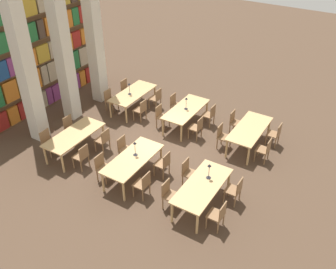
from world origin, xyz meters
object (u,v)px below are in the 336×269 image
Objects in this scene: chair_10 at (163,163)px; chair_18 at (103,139)px; chair_11 at (125,148)px; desk_lamp_1 at (135,146)px; chair_23 at (126,89)px; pillar_center at (61,43)px; chair_12 at (197,127)px; desk_lamp_2 at (186,101)px; reading_table_5 at (133,94)px; chair_16 at (82,156)px; chair_13 at (161,116)px; desk_lamp_0 at (209,169)px; reading_table_2 at (133,160)px; chair_15 at (175,104)px; chair_4 at (265,149)px; chair_0 at (218,215)px; chair_19 at (71,127)px; reading_table_0 at (202,187)px; chair_14 at (210,114)px; pillar_left at (23,59)px; pillar_right at (93,30)px; chair_5 at (223,136)px; chair_3 at (189,172)px; reading_table_1 at (250,130)px; chair_9 at (103,167)px; chair_17 at (48,142)px; chair_8 at (143,184)px; chair_2 at (235,190)px; chair_22 at (156,98)px; chair_21 at (110,100)px; chair_6 at (275,134)px; chair_7 at (235,122)px; reading_table_4 at (74,136)px; chair_20 at (141,109)px; desk_lamp_3 at (129,87)px.

chair_10 is 2.43m from chair_18.
chair_11 is at bearing 90.00° from chair_10.
desk_lamp_1 reaches higher than chair_23.
chair_12 is (1.19, -4.89, -2.53)m from pillar_center.
reading_table_5 is at bearing 89.39° from desk_lamp_2.
chair_11 is 0.93m from chair_18.
desk_lamp_1 is 0.57× the size of chair_16.
desk_lamp_0 is at bearing 51.55° from chair_13.
chair_15 is (3.96, 0.83, -0.20)m from reading_table_2.
desk_lamp_2 is (0.51, 3.24, 0.60)m from chair_4.
chair_19 is (1.11, 6.30, 0.00)m from chair_0.
reading_table_0 is at bearing -104.61° from pillar_center.
chair_11 is 3.69m from chair_14.
pillar_left reaches higher than chair_14.
desk_lamp_0 is at bearing -114.79° from pillar_right.
chair_3 is at bearing -1.37° from chair_5.
reading_table_1 is 3.34m from chair_10.
pillar_center is 2.97m from chair_19.
desk_lamp_1 is at bearing 77.75° from chair_0.
chair_9 is 0.40× the size of reading_table_5.
chair_17 is at bearing -77.23° from chair_3.
pillar_center is at bearing 65.27° from chair_8.
reading_table_1 is at bearing -0.92° from reading_table_0.
chair_8 is (-3.99, 1.68, -0.20)m from reading_table_1.
chair_19 is (-2.32, 6.35, 0.00)m from chair_4.
chair_5 is 4.77m from chair_16.
reading_table_1 is 2.47× the size of chair_18.
chair_22 is at bearing 55.26° from chair_2.
pillar_right is at bearing -117.82° from chair_21.
chair_9 and chair_15 have the same top height.
chair_13 is 1.00× the size of chair_15.
chair_22 is at bearing -77.22° from pillar_right.
chair_10 is (-2.89, 1.68, -0.20)m from reading_table_1.
desk_lamp_0 is (0.89, 0.74, 0.61)m from chair_0.
chair_8 is 1.00× the size of chair_22.
pillar_right is 2.78× the size of reading_table_2.
chair_13 and chair_23 have the same top height.
chair_13 reaches higher than reading_table_0.
pillar_center is 6.87× the size of chair_6.
chair_7 is 1.76× the size of desk_lamp_1.
reading_table_5 is 2.47× the size of chair_22.
reading_table_4 is 4.02m from chair_22.
chair_17 is 3.99m from reading_table_5.
chair_9 is 3.61m from chair_20.
chair_16 is at bearing -71.77° from chair_3.
pillar_right is 2.56m from desk_lamp_3.
chair_0 is 6.63m from chair_22.
chair_11 is at bearing -91.94° from chair_18.
chair_22 is (0.00, 4.93, 0.00)m from chair_6.
chair_10 is at bearing -164.16° from desk_lamp_2.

